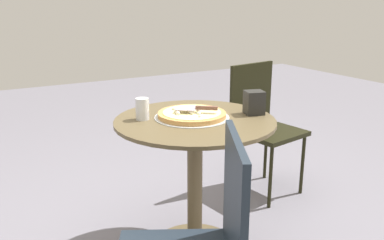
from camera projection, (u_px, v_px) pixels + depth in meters
patio_table at (195, 162)px, 2.12m from camera, size 0.81×0.81×0.74m
pizza_on_tray at (192, 115)px, 2.07m from camera, size 0.38×0.38×0.05m
pizza_server at (197, 108)px, 2.05m from camera, size 0.19×0.17×0.02m
drinking_cup at (142, 109)px, 2.03m from camera, size 0.07×0.07×0.11m
napkin_dispenser at (254, 103)px, 2.13m from camera, size 0.12×0.11×0.12m
patio_chair_near at (262, 119)px, 2.85m from camera, size 0.46×0.46×0.90m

